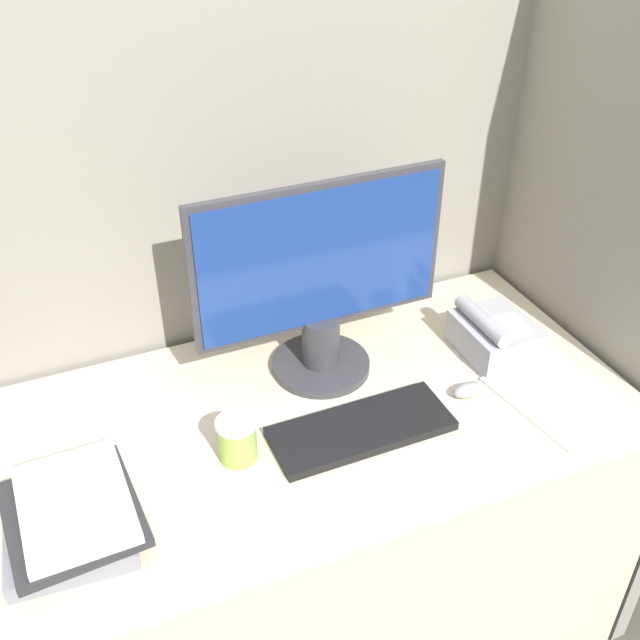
{
  "coord_description": "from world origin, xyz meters",
  "views": [
    {
      "loc": [
        -0.44,
        -0.75,
        1.84
      ],
      "look_at": [
        0.05,
        0.39,
        0.98
      ],
      "focal_mm": 42.0,
      "sensor_mm": 36.0,
      "label": 1
    }
  ],
  "objects": [
    {
      "name": "cubicle_panel_rear",
      "position": [
        0.0,
        0.75,
        0.89
      ],
      "size": [
        1.81,
        0.04,
        1.78
      ],
      "color": "gray",
      "rests_on": "ground_plane"
    },
    {
      "name": "cubicle_panel_right",
      "position": [
        0.74,
        0.39,
        0.89
      ],
      "size": [
        0.04,
        0.77,
        1.78
      ],
      "color": "gray",
      "rests_on": "ground_plane"
    },
    {
      "name": "desk",
      "position": [
        0.0,
        0.36,
        0.38
      ],
      "size": [
        1.41,
        0.71,
        0.76
      ],
      "color": "beige",
      "rests_on": "ground_plane"
    },
    {
      "name": "monitor",
      "position": [
        0.09,
        0.5,
        0.98
      ],
      "size": [
        0.56,
        0.22,
        0.46
      ],
      "color": "#333338",
      "rests_on": "desk"
    },
    {
      "name": "keyboard",
      "position": [
        0.09,
        0.27,
        0.77
      ],
      "size": [
        0.38,
        0.15,
        0.02
      ],
      "color": "black",
      "rests_on": "desk"
    },
    {
      "name": "mouse",
      "position": [
        0.35,
        0.28,
        0.78
      ],
      "size": [
        0.07,
        0.04,
        0.03
      ],
      "color": "gray",
      "rests_on": "desk"
    },
    {
      "name": "coffee_cup",
      "position": [
        -0.17,
        0.3,
        0.81
      ],
      "size": [
        0.08,
        0.08,
        0.09
      ],
      "color": "#8CB247",
      "rests_on": "desk"
    },
    {
      "name": "book_stack",
      "position": [
        -0.5,
        0.23,
        0.8
      ],
      "size": [
        0.25,
        0.27,
        0.08
      ],
      "color": "slate",
      "rests_on": "desk"
    },
    {
      "name": "desk_telephone",
      "position": [
        0.49,
        0.39,
        0.81
      ],
      "size": [
        0.16,
        0.18,
        0.12
      ],
      "color": "#99999E",
      "rests_on": "desk"
    },
    {
      "name": "paper_pile",
      "position": [
        0.53,
        0.19,
        0.77
      ],
      "size": [
        0.25,
        0.3,
        0.01
      ],
      "color": "white",
      "rests_on": "desk"
    }
  ]
}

